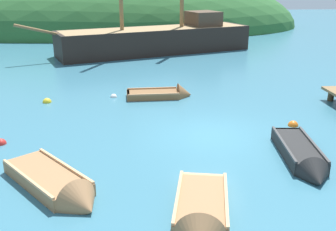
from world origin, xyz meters
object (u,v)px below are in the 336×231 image
(rowboat_outer_left, at_px, (302,158))
(buoy_yellow, at_px, (47,102))
(sailing_ship, at_px, (157,43))
(rowboat_outer_right, at_px, (165,95))
(buoy_red, at_px, (1,144))
(rowboat_portside, at_px, (201,219))
(buoy_orange, at_px, (293,126))
(buoy_white, at_px, (114,97))
(rowboat_center, at_px, (59,188))

(rowboat_outer_left, relative_size, buoy_yellow, 9.12)
(sailing_ship, relative_size, rowboat_outer_right, 5.46)
(buoy_red, bearing_deg, buoy_yellow, 82.29)
(rowboat_outer_right, xyz_separation_m, rowboat_portside, (-0.07, -10.46, 0.01))
(buoy_orange, distance_m, buoy_red, 10.80)
(rowboat_portside, distance_m, buoy_yellow, 11.45)
(sailing_ship, relative_size, rowboat_portside, 4.99)
(buoy_white, bearing_deg, buoy_red, -124.37)
(buoy_orange, xyz_separation_m, buoy_red, (-10.77, -0.79, 0.00))
(buoy_orange, xyz_separation_m, buoy_yellow, (-10.12, 4.04, 0.00))
(sailing_ship, distance_m, rowboat_outer_left, 20.01)
(rowboat_center, distance_m, rowboat_portside, 3.95)
(rowboat_center, height_order, buoy_yellow, rowboat_center)
(sailing_ship, xyz_separation_m, rowboat_portside, (-0.55, -22.63, -0.62))
(sailing_ship, distance_m, rowboat_center, 21.29)
(rowboat_center, distance_m, buoy_orange, 9.29)
(buoy_white, bearing_deg, rowboat_outer_right, -4.18)
(sailing_ship, bearing_deg, rowboat_portside, 68.81)
(rowboat_center, bearing_deg, rowboat_outer_right, 119.41)
(rowboat_center, xyz_separation_m, buoy_yellow, (-1.89, 8.34, -0.12))
(rowboat_outer_right, height_order, buoy_white, rowboat_outer_right)
(rowboat_outer_right, height_order, buoy_orange, rowboat_outer_right)
(rowboat_outer_right, relative_size, buoy_yellow, 7.62)
(buoy_yellow, bearing_deg, rowboat_outer_left, -38.33)
(buoy_orange, bearing_deg, rowboat_portside, -127.76)
(sailing_ship, relative_size, buoy_red, 44.74)
(rowboat_portside, bearing_deg, rowboat_outer_right, -168.65)
(buoy_orange, relative_size, buoy_white, 1.23)
(rowboat_outer_right, relative_size, buoy_orange, 7.81)
(rowboat_center, relative_size, rowboat_portside, 1.08)
(rowboat_outer_left, bearing_deg, rowboat_outer_right, -148.07)
(rowboat_outer_right, distance_m, buoy_yellow, 5.52)
(rowboat_center, distance_m, rowboat_outer_right, 9.44)
(sailing_ship, bearing_deg, rowboat_outer_right, 67.93)
(rowboat_portside, bearing_deg, buoy_red, -119.07)
(sailing_ship, distance_m, buoy_orange, 17.11)
(rowboat_outer_left, bearing_deg, buoy_white, -135.47)
(sailing_ship, distance_m, rowboat_portside, 22.64)
(sailing_ship, height_order, buoy_orange, sailing_ship)
(sailing_ship, relative_size, buoy_yellow, 41.56)
(rowboat_portside, bearing_deg, buoy_orange, 153.97)
(buoy_white, bearing_deg, rowboat_center, -97.35)
(rowboat_outer_left, relative_size, rowboat_outer_right, 1.20)
(rowboat_portside, bearing_deg, buoy_white, -155.56)
(sailing_ship, distance_m, buoy_yellow, 13.92)
(buoy_red, relative_size, buoy_yellow, 0.93)
(sailing_ship, distance_m, rowboat_outer_right, 12.19)
(buoy_orange, height_order, buoy_white, buoy_orange)
(buoy_white, bearing_deg, rowboat_portside, -77.30)
(rowboat_portside, relative_size, buoy_red, 8.96)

